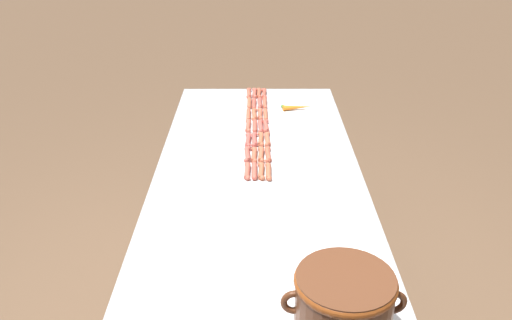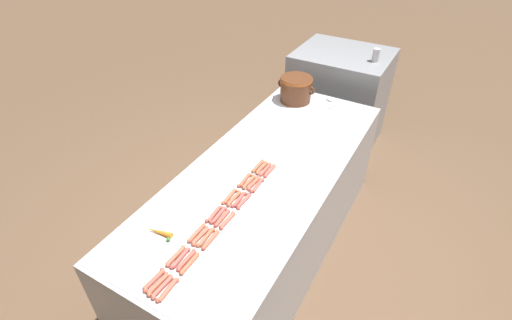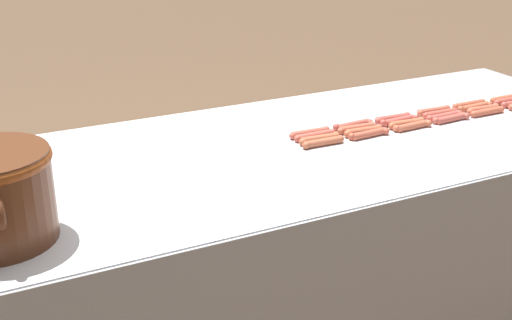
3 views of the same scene
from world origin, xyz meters
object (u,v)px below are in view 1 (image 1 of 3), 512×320
object	(u,v)px
hot_dog_0	(264,94)
hot_dog_14	(254,93)
hot_dog_11	(261,139)
hot_dog_9	(260,114)
hot_dog_26	(247,154)
hot_dog_10	(261,126)
hot_dog_25	(248,140)
hot_dog_5	(268,155)
hot_dog_24	(248,126)
hot_dog_3	(266,126)
hot_dog_15	(254,104)
hot_dog_21	(249,93)
hot_dog_8	(260,103)
hot_dog_7	(259,93)
hot_dog_22	(249,103)
bean_pot	(344,305)
hot_dog_16	(254,114)
hot_dog_12	(261,155)
hot_dog_6	(268,172)
hot_dog_4	(267,139)
hot_dog_23	(248,114)
carrot	(296,107)
hot_dog_18	(254,140)
hot_dog_1	(265,103)
hot_dog_13	(261,171)
hot_dog_19	(254,155)
hot_dog_20	(254,171)
hot_dog_2	(266,114)
hot_dog_27	(247,171)

from	to	relation	value
hot_dog_0	hot_dog_14	world-z (taller)	same
hot_dog_11	hot_dog_9	bearing A→B (deg)	-89.82
hot_dog_14	hot_dog_26	bearing A→B (deg)	87.83
hot_dog_10	hot_dog_25	bearing A→B (deg)	69.74
hot_dog_5	hot_dog_24	bearing A→B (deg)	-74.36
hot_dog_3	hot_dog_15	distance (m)	0.35
hot_dog_21	hot_dog_8	bearing A→B (deg)	110.59
hot_dog_7	hot_dog_8	distance (m)	0.18
hot_dog_22	bean_pot	size ratio (longest dim) A/B	0.44
hot_dog_10	hot_dog_16	world-z (taller)	same
hot_dog_7	hot_dog_12	world-z (taller)	same
hot_dog_22	hot_dog_26	bearing A→B (deg)	89.81
hot_dog_8	hot_dog_22	world-z (taller)	same
hot_dog_21	hot_dog_6	bearing A→B (deg)	95.38
hot_dog_6	hot_dog_8	xyz separation A→B (m)	(0.03, -0.87, 0.00)
hot_dog_4	hot_dog_23	distance (m)	0.36
hot_dog_0	carrot	distance (m)	0.31
hot_dog_23	hot_dog_25	size ratio (longest dim) A/B	1.00
hot_dog_9	hot_dog_10	bearing A→B (deg)	90.51
hot_dog_7	hot_dog_18	distance (m)	0.70
hot_dog_1	hot_dog_6	size ratio (longest dim) A/B	1.00
hot_dog_8	hot_dog_18	bearing A→B (deg)	86.55
hot_dog_3	hot_dog_7	bearing A→B (deg)	-86.26
hot_dog_1	hot_dog_12	xyz separation A→B (m)	(0.03, 0.70, 0.00)
hot_dog_13	bean_pot	bearing A→B (deg)	102.17
hot_dog_19	carrot	bearing A→B (deg)	-111.48
hot_dog_5	hot_dog_15	world-z (taller)	same
hot_dog_7	carrot	world-z (taller)	carrot
hot_dog_22	hot_dog_26	distance (m)	0.70
hot_dog_3	hot_dog_20	world-z (taller)	same
hot_dog_2	hot_dog_11	world-z (taller)	same
hot_dog_6	hot_dog_10	distance (m)	0.52
hot_dog_12	hot_dog_27	bearing A→B (deg)	69.31
hot_dog_24	bean_pot	bearing A→B (deg)	100.45
hot_dog_9	hot_dog_11	xyz separation A→B (m)	(-0.00, 0.35, 0.00)
hot_dog_19	hot_dog_25	xyz separation A→B (m)	(0.03, -0.17, 0.00)
hot_dog_2	hot_dog_20	size ratio (longest dim) A/B	1.00
hot_dog_0	hot_dog_14	size ratio (longest dim) A/B	1.00
hot_dog_23	carrot	bearing A→B (deg)	-160.51
hot_dog_1	bean_pot	size ratio (longest dim) A/B	0.44
hot_dog_5	hot_dog_9	size ratio (longest dim) A/B	1.00
hot_dog_1	hot_dog_18	distance (m)	0.53
hot_dog_18	hot_dog_21	world-z (taller)	same
hot_dog_5	hot_dog_13	size ratio (longest dim) A/B	1.00
hot_dog_4	hot_dog_16	distance (m)	0.35
hot_dog_7	hot_dog_16	distance (m)	0.36
hot_dog_4	hot_dog_12	distance (m)	0.18
hot_dog_20	hot_dog_25	distance (m)	0.34
hot_dog_25	hot_dog_10	bearing A→B (deg)	-110.26
hot_dog_7	hot_dog_19	xyz separation A→B (m)	(0.03, 0.88, 0.00)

